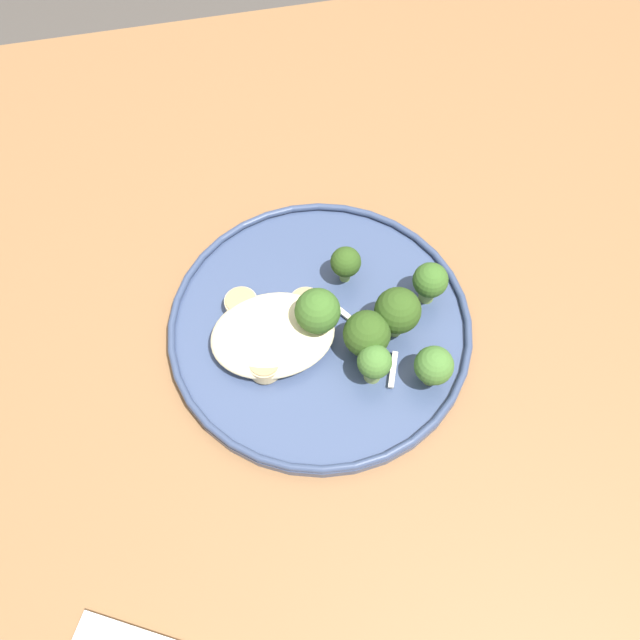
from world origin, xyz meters
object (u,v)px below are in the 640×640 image
seared_scallop_left_edge (285,313)px  broccoli_floret_small_sprig (317,311)px  seared_scallop_front_small (306,303)px  seared_scallop_tilted_round (265,365)px  broccoli_floret_center_pile (368,334)px  broccoli_floret_near_rim (349,262)px  broccoli_floret_beside_noodles (398,311)px  seared_scallop_on_noodles (263,334)px  seared_scallop_large_seared (243,349)px  seared_scallop_half_hidden (291,343)px  dinner_plate (320,326)px  broccoli_floret_tall_stalk (378,362)px  broccoli_floret_front_edge (430,281)px  seared_scallop_rear_pale (241,303)px  broccoli_floret_left_leaning (434,366)px

seared_scallop_left_edge → broccoli_floret_small_sprig: (0.03, -0.02, 0.03)m
seared_scallop_front_small → broccoli_floret_small_sprig: (0.01, -0.03, 0.03)m
seared_scallop_tilted_round → broccoli_floret_center_pile: broccoli_floret_center_pile is taller
seared_scallop_left_edge → broccoli_floret_center_pile: broccoli_floret_center_pile is taller
broccoli_floret_near_rim → broccoli_floret_beside_noodles: bearing=-66.5°
seared_scallop_on_noodles → broccoli_floret_small_sprig: bearing=-4.5°
broccoli_floret_small_sprig → seared_scallop_large_seared: bearing=-173.4°
seared_scallop_half_hidden → seared_scallop_tilted_round: 0.03m
dinner_plate → seared_scallop_on_noodles: (-0.06, -0.00, 0.01)m
broccoli_floret_tall_stalk → broccoli_floret_front_edge: broccoli_floret_front_edge is taller
seared_scallop_left_edge → broccoli_floret_front_edge: bearing=-2.6°
seared_scallop_left_edge → seared_scallop_front_small: (0.02, 0.01, -0.00)m
seared_scallop_rear_pale → broccoli_floret_left_leaning: broccoli_floret_left_leaning is taller
seared_scallop_rear_pale → broccoli_floret_near_rim: bearing=7.3°
broccoli_floret_beside_noodles → broccoli_floret_near_rim: broccoli_floret_beside_noodles is taller
dinner_plate → seared_scallop_on_noodles: 0.06m
dinner_plate → broccoli_floret_center_pile: size_ratio=5.43×
seared_scallop_tilted_round → broccoli_floret_front_edge: 0.17m
seared_scallop_on_noodles → broccoli_floret_left_leaning: 0.16m
seared_scallop_half_hidden → broccoli_floret_near_rim: 0.10m
seared_scallop_front_small → broccoli_floret_small_sprig: broccoli_floret_small_sprig is taller
seared_scallop_large_seared → broccoli_floret_front_edge: bearing=7.3°
broccoli_floret_front_edge → broccoli_floret_center_pile: size_ratio=0.91×
dinner_plate → seared_scallop_tilted_round: (-0.06, -0.04, 0.01)m
seared_scallop_left_edge → broccoli_floret_tall_stalk: 0.11m
seared_scallop_tilted_round → broccoli_floret_center_pile: bearing=1.2°
seared_scallop_front_small → broccoli_floret_center_pile: size_ratio=0.59×
seared_scallop_large_seared → broccoli_floret_tall_stalk: broccoli_floret_tall_stalk is taller
seared_scallop_left_edge → seared_scallop_on_noodles: 0.03m
seared_scallop_half_hidden → seared_scallop_front_small: seared_scallop_half_hidden is taller
seared_scallop_tilted_round → broccoli_floret_near_rim: broccoli_floret_near_rim is taller
dinner_plate → seared_scallop_on_noodles: size_ratio=10.02×
dinner_plate → seared_scallop_rear_pale: (-0.07, 0.03, 0.01)m
seared_scallop_left_edge → broccoli_floret_front_edge: size_ratio=0.72×
dinner_plate → seared_scallop_left_edge: 0.04m
seared_scallop_rear_pale → broccoli_floret_center_pile: (0.11, -0.07, 0.02)m
broccoli_floret_small_sprig → broccoli_floret_left_leaning: bearing=-37.7°
broccoli_floret_tall_stalk → seared_scallop_half_hidden: bearing=148.1°
seared_scallop_half_hidden → broccoli_floret_tall_stalk: (0.07, -0.04, 0.02)m
seared_scallop_large_seared → broccoli_floret_front_edge: (0.18, 0.02, 0.02)m
dinner_plate → seared_scallop_rear_pale: seared_scallop_rear_pale is taller
seared_scallop_front_small → broccoli_floret_small_sprig: size_ratio=0.50×
seared_scallop_front_small → broccoli_floret_left_leaning: (0.10, -0.10, 0.02)m
seared_scallop_tilted_round → seared_scallop_front_small: (0.05, 0.06, -0.00)m
seared_scallop_large_seared → broccoli_floret_near_rim: bearing=28.6°
seared_scallop_left_edge → broccoli_floret_front_edge: (0.14, -0.01, 0.02)m
seared_scallop_on_noodles → seared_scallop_tilted_round: bearing=-95.9°
seared_scallop_rear_pale → seared_scallop_front_small: size_ratio=1.00×
seared_scallop_half_hidden → seared_scallop_front_small: size_ratio=1.02×
seared_scallop_tilted_round → broccoli_floret_small_sprig: 0.07m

